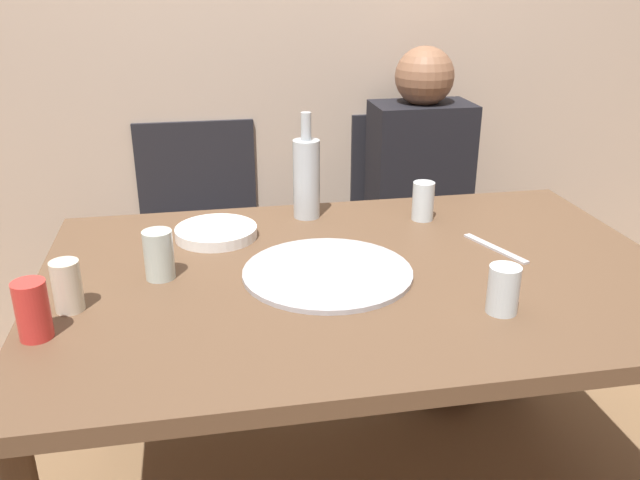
# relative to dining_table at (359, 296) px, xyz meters

# --- Properties ---
(back_wall) EXTENTS (6.00, 0.10, 2.60)m
(back_wall) POSITION_rel_dining_table_xyz_m (0.00, 1.08, 0.64)
(back_wall) COLOR #BCA893
(back_wall) RESTS_ON ground_plane
(dining_table) EXTENTS (1.54, 1.02, 0.73)m
(dining_table) POSITION_rel_dining_table_xyz_m (0.00, 0.00, 0.00)
(dining_table) COLOR brown
(dining_table) RESTS_ON ground_plane
(pizza_tray) EXTENTS (0.41, 0.41, 0.01)m
(pizza_tray) POSITION_rel_dining_table_xyz_m (-0.08, -0.01, 0.08)
(pizza_tray) COLOR #ADADB2
(pizza_tray) RESTS_ON dining_table
(wine_bottle) EXTENTS (0.08, 0.08, 0.31)m
(wine_bottle) POSITION_rel_dining_table_xyz_m (-0.07, 0.40, 0.19)
(wine_bottle) COLOR #B2BCC1
(wine_bottle) RESTS_ON dining_table
(tumbler_near) EXTENTS (0.07, 0.07, 0.12)m
(tumbler_near) POSITION_rel_dining_table_xyz_m (-0.48, 0.04, 0.13)
(tumbler_near) COLOR #B7C6BC
(tumbler_near) RESTS_ON dining_table
(tumbler_far) EXTENTS (0.06, 0.06, 0.11)m
(tumbler_far) POSITION_rel_dining_table_xyz_m (0.26, 0.31, 0.13)
(tumbler_far) COLOR silver
(tumbler_far) RESTS_ON dining_table
(wine_glass) EXTENTS (0.07, 0.07, 0.11)m
(wine_glass) POSITION_rel_dining_table_xyz_m (0.25, -0.26, 0.12)
(wine_glass) COLOR silver
(wine_glass) RESTS_ON dining_table
(short_glass) EXTENTS (0.06, 0.06, 0.11)m
(short_glass) POSITION_rel_dining_table_xyz_m (-0.66, -0.08, 0.13)
(short_glass) COLOR beige
(short_glass) RESTS_ON dining_table
(soda_can) EXTENTS (0.07, 0.07, 0.12)m
(soda_can) POSITION_rel_dining_table_xyz_m (-0.71, -0.19, 0.13)
(soda_can) COLOR red
(soda_can) RESTS_ON dining_table
(plate_stack) EXTENTS (0.22, 0.22, 0.03)m
(plate_stack) POSITION_rel_dining_table_xyz_m (-0.34, 0.28, 0.09)
(plate_stack) COLOR white
(plate_stack) RESTS_ON dining_table
(table_knife) EXTENTS (0.09, 0.21, 0.01)m
(table_knife) POSITION_rel_dining_table_xyz_m (0.38, 0.06, 0.07)
(table_knife) COLOR #B7B7BC
(table_knife) RESTS_ON dining_table
(chair_left) EXTENTS (0.44, 0.44, 0.90)m
(chair_left) POSITION_rel_dining_table_xyz_m (-0.38, 0.91, -0.15)
(chair_left) COLOR black
(chair_left) RESTS_ON ground_plane
(chair_right) EXTENTS (0.44, 0.44, 0.90)m
(chair_right) POSITION_rel_dining_table_xyz_m (0.43, 0.91, -0.15)
(chair_right) COLOR black
(chair_right) RESTS_ON ground_plane
(guest_in_sweater) EXTENTS (0.36, 0.56, 1.17)m
(guest_in_sweater) POSITION_rel_dining_table_xyz_m (0.43, 0.76, -0.02)
(guest_in_sweater) COLOR black
(guest_in_sweater) RESTS_ON ground_plane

